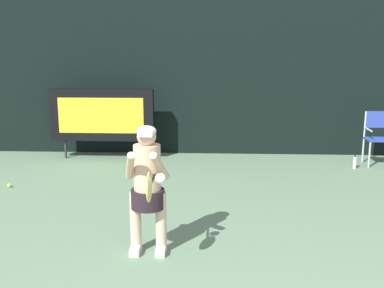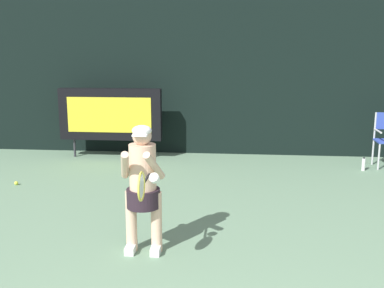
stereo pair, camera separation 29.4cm
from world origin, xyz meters
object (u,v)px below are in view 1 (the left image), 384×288
object	(u,v)px
scoreboard	(102,115)
water_bottle	(355,162)
tennis_player	(147,184)
tennis_racket	(149,186)
tennis_ball_loose	(9,186)
umpire_chair	(378,135)

from	to	relation	value
scoreboard	water_bottle	world-z (taller)	scoreboard
scoreboard	tennis_player	world-z (taller)	tennis_player
scoreboard	tennis_racket	xyz separation A→B (m)	(1.71, -5.09, 0.03)
tennis_racket	tennis_ball_loose	bearing A→B (deg)	127.75
water_bottle	tennis_racket	bearing A→B (deg)	-127.55
tennis_player	water_bottle	bearing A→B (deg)	48.06
water_bottle	tennis_racket	distance (m)	5.73
scoreboard	tennis_ball_loose	distance (m)	2.59
scoreboard	tennis_ball_loose	world-z (taller)	scoreboard
tennis_racket	tennis_ball_loose	distance (m)	4.20
scoreboard	tennis_racket	bearing A→B (deg)	-71.40
tennis_ball_loose	tennis_player	bearing A→B (deg)	-41.20
umpire_chair	water_bottle	bearing A→B (deg)	-146.69
umpire_chair	tennis_racket	bearing A→B (deg)	-129.49
tennis_ball_loose	umpire_chair	bearing A→B (deg)	15.59
scoreboard	tennis_player	distance (m)	4.83
tennis_racket	umpire_chair	bearing A→B (deg)	44.21
tennis_ball_loose	water_bottle	bearing A→B (deg)	13.85
scoreboard	water_bottle	bearing A→B (deg)	-6.57
umpire_chair	tennis_racket	world-z (taller)	tennis_racket
water_bottle	umpire_chair	bearing A→B (deg)	33.31
umpire_chair	water_bottle	distance (m)	0.82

